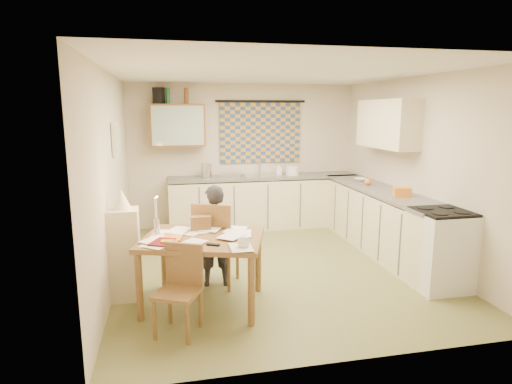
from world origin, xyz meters
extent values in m
cube|color=brown|center=(0.00, 0.00, -0.01)|extent=(4.00, 4.50, 0.02)
cube|color=white|center=(0.00, 0.00, 2.51)|extent=(4.00, 4.50, 0.02)
cube|color=beige|center=(0.00, 2.26, 1.25)|extent=(4.00, 0.02, 2.50)
cube|color=beige|center=(0.00, -2.26, 1.25)|extent=(4.00, 0.02, 2.50)
cube|color=beige|center=(-2.01, 0.00, 1.25)|extent=(0.02, 4.50, 2.50)
cube|color=beige|center=(2.01, 0.00, 1.25)|extent=(0.02, 4.50, 2.50)
cube|color=navy|center=(0.30, 2.22, 1.65)|extent=(1.45, 0.03, 1.05)
cylinder|color=black|center=(0.30, 2.20, 2.20)|extent=(1.60, 0.04, 0.04)
cube|color=brown|center=(-1.15, 2.08, 1.80)|extent=(0.90, 0.34, 0.70)
cube|color=#99B2A5|center=(-1.15, 1.91, 1.80)|extent=(0.84, 0.02, 0.64)
cube|color=beige|center=(1.83, 0.55, 1.85)|extent=(0.34, 1.30, 0.70)
cube|color=beige|center=(-1.97, 0.40, 1.70)|extent=(0.04, 0.50, 0.40)
cube|color=beige|center=(-1.95, 0.40, 1.70)|extent=(0.01, 0.42, 0.32)
cube|color=beige|center=(0.30, 1.95, 0.43)|extent=(3.30, 0.60, 0.86)
cube|color=#514F4D|center=(0.30, 1.95, 0.90)|extent=(3.30, 0.62, 0.04)
cube|color=beige|center=(1.70, 0.32, 0.43)|extent=(0.60, 2.95, 0.86)
cube|color=#514F4D|center=(1.70, 0.32, 0.90)|extent=(0.62, 2.95, 0.04)
cube|color=white|center=(1.70, -1.06, 0.45)|extent=(0.60, 0.60, 0.90)
cube|color=black|center=(1.70, -1.06, 0.91)|extent=(0.57, 0.57, 0.03)
cube|color=silver|center=(0.25, 1.95, 0.88)|extent=(0.61, 0.53, 0.10)
cylinder|color=silver|center=(0.26, 2.13, 1.06)|extent=(0.03, 0.03, 0.28)
cube|color=silver|center=(-0.26, 1.95, 0.95)|extent=(0.44, 0.41, 0.06)
cylinder|color=silver|center=(-0.70, 1.95, 1.04)|extent=(0.20, 0.20, 0.24)
cylinder|color=white|center=(0.82, 1.95, 1.00)|extent=(0.25, 0.25, 0.16)
imported|color=white|center=(0.58, 2.00, 1.02)|extent=(0.10, 0.10, 0.21)
imported|color=white|center=(1.70, 1.07, 0.94)|extent=(0.20, 0.20, 0.05)
cube|color=orange|center=(1.70, -0.18, 0.98)|extent=(0.26, 0.22, 0.12)
sphere|color=orange|center=(1.65, 0.71, 0.97)|extent=(0.10, 0.10, 0.10)
cube|color=black|center=(-1.43, 2.08, 2.28)|extent=(0.20, 0.23, 0.26)
cylinder|color=#195926|center=(-1.29, 2.08, 2.28)|extent=(0.07, 0.07, 0.26)
cylinder|color=brown|center=(-0.99, 2.08, 2.28)|extent=(0.08, 0.08, 0.26)
cube|color=brown|center=(-1.02, -0.94, 0.72)|extent=(1.44, 1.24, 0.05)
cube|color=brown|center=(-0.81, -0.41, 0.49)|extent=(0.61, 0.61, 0.04)
cube|color=brown|center=(-0.89, -0.60, 0.76)|extent=(0.44, 0.23, 0.50)
cube|color=brown|center=(-1.31, -1.50, 0.40)|extent=(0.50, 0.50, 0.04)
cube|color=brown|center=(-1.23, -1.35, 0.62)|extent=(0.35, 0.20, 0.41)
imported|color=black|center=(-0.84, -0.44, 0.61)|extent=(0.50, 0.37, 1.21)
cube|color=beige|center=(-1.84, -0.61, 0.51)|extent=(0.32, 0.30, 1.01)
cone|color=beige|center=(-1.84, -0.61, 1.12)|extent=(0.20, 0.20, 0.22)
cube|color=brown|center=(-1.02, -0.69, 0.83)|extent=(0.22, 0.11, 0.16)
imported|color=white|center=(-0.67, -1.38, 0.80)|extent=(0.13, 0.13, 0.09)
imported|color=maroon|center=(-1.52, -1.04, 0.76)|extent=(0.40, 0.42, 0.02)
imported|color=orange|center=(-1.42, -0.91, 0.76)|extent=(0.30, 0.34, 0.02)
cube|color=orange|center=(-1.38, -1.12, 0.77)|extent=(0.13, 0.10, 0.04)
cube|color=black|center=(-0.94, -1.24, 0.76)|extent=(0.14, 0.10, 0.02)
cylinder|color=silver|center=(-1.48, -0.75, 0.84)|extent=(0.07, 0.07, 0.18)
cylinder|color=white|center=(-1.49, -0.76, 1.04)|extent=(0.03, 0.03, 0.22)
sphere|color=#FFCC66|center=(-1.47, -0.77, 1.16)|extent=(0.02, 0.02, 0.02)
cube|color=white|center=(-1.43, -0.73, 0.75)|extent=(0.28, 0.34, 0.00)
cube|color=white|center=(-1.51, -1.06, 0.75)|extent=(0.30, 0.35, 0.00)
cube|color=white|center=(-1.11, -0.73, 0.75)|extent=(0.34, 0.36, 0.00)
cube|color=white|center=(-1.06, -0.70, 0.76)|extent=(0.24, 0.32, 0.00)
cube|color=white|center=(-0.64, -0.76, 0.76)|extent=(0.32, 0.36, 0.00)
cube|color=white|center=(-1.45, -1.13, 0.76)|extent=(0.35, 0.36, 0.00)
cube|color=white|center=(-1.37, -0.84, 0.76)|extent=(0.34, 0.36, 0.00)
cube|color=white|center=(-1.15, -1.16, 0.76)|extent=(0.36, 0.36, 0.00)
cube|color=white|center=(-0.90, -0.67, 0.76)|extent=(0.32, 0.36, 0.00)
cube|color=white|center=(-0.61, -0.94, 0.77)|extent=(0.27, 0.33, 0.00)
cube|color=white|center=(-0.69, -1.40, 0.77)|extent=(0.22, 0.30, 0.00)
cube|color=white|center=(-1.49, -1.00, 0.77)|extent=(0.35, 0.36, 0.00)
cube|color=white|center=(-1.25, -0.70, 0.77)|extent=(0.32, 0.36, 0.00)
cube|color=white|center=(-0.73, -1.02, 0.77)|extent=(0.35, 0.36, 0.00)
camera|label=1|loc=(-1.36, -5.24, 2.05)|focal=30.00mm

